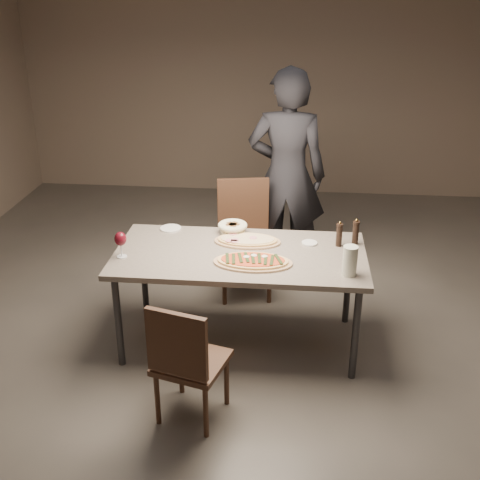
# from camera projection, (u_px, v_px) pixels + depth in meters

# --- Properties ---
(room) EXTENTS (7.00, 7.00, 7.00)m
(room) POSITION_uv_depth(u_px,v_px,m) (240.00, 165.00, 4.04)
(room) COLOR #58524C
(room) RESTS_ON ground
(dining_table) EXTENTS (1.80, 0.90, 0.75)m
(dining_table) POSITION_uv_depth(u_px,v_px,m) (240.00, 260.00, 4.33)
(dining_table) COLOR slate
(dining_table) RESTS_ON ground
(zucchini_pizza) EXTENTS (0.55, 0.30, 0.05)m
(zucchini_pizza) POSITION_uv_depth(u_px,v_px,m) (253.00, 261.00, 4.14)
(zucchini_pizza) COLOR tan
(zucchini_pizza) RESTS_ON dining_table
(ham_pizza) EXTENTS (0.49, 0.27, 0.04)m
(ham_pizza) POSITION_uv_depth(u_px,v_px,m) (247.00, 241.00, 4.46)
(ham_pizza) COLOR tan
(ham_pizza) RESTS_ON dining_table
(bread_basket) EXTENTS (0.23, 0.23, 0.08)m
(bread_basket) POSITION_uv_depth(u_px,v_px,m) (233.00, 227.00, 4.61)
(bread_basket) COLOR beige
(bread_basket) RESTS_ON dining_table
(oil_dish) EXTENTS (0.12, 0.12, 0.01)m
(oil_dish) POSITION_uv_depth(u_px,v_px,m) (309.00, 243.00, 4.44)
(oil_dish) COLOR white
(oil_dish) RESTS_ON dining_table
(pepper_mill_left) EXTENTS (0.05, 0.05, 0.19)m
(pepper_mill_left) POSITION_uv_depth(u_px,v_px,m) (339.00, 234.00, 4.38)
(pepper_mill_left) COLOR black
(pepper_mill_left) RESTS_ON dining_table
(pepper_mill_right) EXTENTS (0.05, 0.05, 0.20)m
(pepper_mill_right) POSITION_uv_depth(u_px,v_px,m) (356.00, 232.00, 4.40)
(pepper_mill_right) COLOR black
(pepper_mill_right) RESTS_ON dining_table
(carafe) EXTENTS (0.10, 0.10, 0.21)m
(carafe) POSITION_uv_depth(u_px,v_px,m) (350.00, 261.00, 3.95)
(carafe) COLOR silver
(carafe) RESTS_ON dining_table
(wine_glass) EXTENTS (0.09, 0.09, 0.19)m
(wine_glass) POSITION_uv_depth(u_px,v_px,m) (120.00, 240.00, 4.19)
(wine_glass) COLOR silver
(wine_glass) RESTS_ON dining_table
(side_plate) EXTENTS (0.16, 0.16, 0.01)m
(side_plate) POSITION_uv_depth(u_px,v_px,m) (171.00, 228.00, 4.70)
(side_plate) COLOR white
(side_plate) RESTS_ON dining_table
(chair_near) EXTENTS (0.49, 0.49, 0.84)m
(chair_near) POSITION_uv_depth(u_px,v_px,m) (186.00, 358.00, 3.60)
(chair_near) COLOR #42291B
(chair_near) RESTS_ON ground
(chair_far) EXTENTS (0.54, 0.54, 0.98)m
(chair_far) POSITION_uv_depth(u_px,v_px,m) (244.00, 231.00, 5.17)
(chair_far) COLOR #42291B
(chair_far) RESTS_ON ground
(diner) EXTENTS (0.71, 0.48, 1.90)m
(diner) POSITION_uv_depth(u_px,v_px,m) (287.00, 176.00, 5.29)
(diner) COLOR black
(diner) RESTS_ON ground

